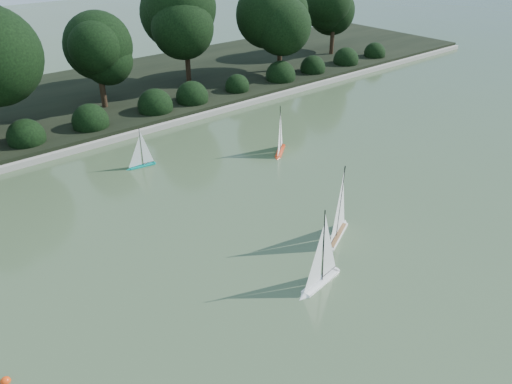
% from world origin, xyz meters
% --- Properties ---
extents(ground, '(80.00, 80.00, 0.00)m').
position_xyz_m(ground, '(0.00, 0.00, 0.00)').
color(ground, '#384D2E').
rests_on(ground, ground).
extents(pond_coping, '(40.00, 0.35, 0.18)m').
position_xyz_m(pond_coping, '(0.00, 9.00, 0.09)').
color(pond_coping, gray).
rests_on(pond_coping, ground).
extents(far_bank, '(40.00, 8.00, 0.30)m').
position_xyz_m(far_bank, '(0.00, 13.00, 0.15)').
color(far_bank, black).
rests_on(far_bank, ground).
extents(tree_line, '(26.31, 3.93, 4.39)m').
position_xyz_m(tree_line, '(1.23, 11.44, 2.64)').
color(tree_line, black).
rests_on(tree_line, ground).
extents(shrub_hedge, '(29.10, 1.10, 1.10)m').
position_xyz_m(shrub_hedge, '(0.00, 9.90, 0.45)').
color(shrub_hedge, black).
rests_on(shrub_hedge, ground).
extents(sailboat_white_a, '(1.25, 0.37, 1.70)m').
position_xyz_m(sailboat_white_a, '(-0.01, -0.09, 0.27)').
color(sailboat_white_a, white).
rests_on(sailboat_white_a, ground).
extents(sailboat_white_b, '(1.32, 0.77, 1.89)m').
position_xyz_m(sailboat_white_b, '(1.61, 0.86, 0.29)').
color(sailboat_white_b, silver).
rests_on(sailboat_white_b, ground).
extents(sailboat_orange, '(0.96, 0.81, 1.53)m').
position_xyz_m(sailboat_orange, '(3.56, 4.95, 0.24)').
color(sailboat_orange, red).
rests_on(sailboat_orange, ground).
extents(sailboat_teal, '(0.90, 0.26, 1.22)m').
position_xyz_m(sailboat_teal, '(-0.14, 6.77, 0.19)').
color(sailboat_teal, '#048878').
rests_on(sailboat_teal, ground).
extents(race_buoy, '(0.16, 0.16, 0.16)m').
position_xyz_m(race_buoy, '(-5.33, 1.38, 0.00)').
color(race_buoy, '#ED3E0C').
rests_on(race_buoy, ground).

